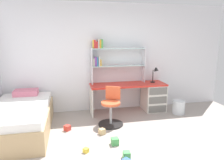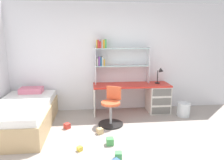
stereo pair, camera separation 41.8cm
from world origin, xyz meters
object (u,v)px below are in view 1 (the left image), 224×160
object	(u,v)px
toy_block_yellow_2	(86,150)
toy_block_natural_3	(102,131)
toy_block_green_4	(127,155)
desk_lamp	(156,72)
bookshelf_hutch	(111,57)
desk	(146,95)
waste_bin	(179,107)
bed_platform	(20,119)
swivel_chair	(111,110)
toy_block_green_5	(115,141)
toy_block_red_1	(67,128)

from	to	relation	value
toy_block_yellow_2	toy_block_natural_3	bearing A→B (deg)	58.59
toy_block_yellow_2	toy_block_green_4	xyz separation A→B (m)	(0.60, -0.29, 0.02)
desk_lamp	toy_block_green_4	world-z (taller)	desk_lamp
bookshelf_hutch	toy_block_green_4	bearing A→B (deg)	-95.05
bookshelf_hutch	toy_block_yellow_2	distance (m)	2.37
desk	toy_block_yellow_2	bearing A→B (deg)	-134.96
desk	waste_bin	xyz separation A→B (m)	(0.68, -0.38, -0.24)
bed_platform	waste_bin	distance (m)	3.52
swivel_chair	toy_block_natural_3	size ratio (longest dim) A/B	7.55
swivel_chair	toy_block_green_5	bearing A→B (deg)	-97.35
bed_platform	toy_block_green_4	bearing A→B (deg)	-35.94
toy_block_yellow_2	toy_block_green_5	size ratio (longest dim) A/B	0.63
swivel_chair	waste_bin	xyz separation A→B (m)	(1.72, 0.28, -0.15)
swivel_chair	toy_block_green_5	size ratio (longest dim) A/B	6.58
swivel_chair	toy_block_red_1	distance (m)	0.95
desk	desk_lamp	xyz separation A→B (m)	(0.23, 0.00, 0.56)
toy_block_yellow_2	toy_block_green_5	xyz separation A→B (m)	(0.51, 0.15, 0.02)
bed_platform	toy_block_yellow_2	bearing A→B (deg)	-40.30
desk_lamp	toy_block_red_1	xyz separation A→B (m)	(-2.18, -0.78, -0.91)
toy_block_red_1	toy_block_natural_3	size ratio (longest dim) A/B	1.01
desk	desk_lamp	world-z (taller)	desk_lamp
bed_platform	toy_block_natural_3	xyz separation A→B (m)	(1.52, -0.41, -0.22)
toy_block_green_5	bookshelf_hutch	bearing A→B (deg)	80.75
bookshelf_hutch	desk_lamp	size ratio (longest dim) A/B	3.44
toy_block_natural_3	toy_block_green_5	size ratio (longest dim) A/B	0.87
toy_block_green_5	toy_block_red_1	bearing A→B (deg)	137.55
toy_block_yellow_2	toy_block_red_1	bearing A→B (deg)	108.40
desk_lamp	waste_bin	size ratio (longest dim) A/B	1.20
bookshelf_hutch	toy_block_red_1	distance (m)	1.92
toy_block_natural_3	desk	bearing A→B (deg)	39.61
waste_bin	toy_block_red_1	world-z (taller)	waste_bin
desk	toy_block_green_4	xyz separation A→B (m)	(-1.06, -1.95, -0.34)
swivel_chair	toy_block_yellow_2	bearing A→B (deg)	-121.86
toy_block_green_4	toy_block_red_1	bearing A→B (deg)	127.26
swivel_chair	toy_block_green_5	xyz separation A→B (m)	(-0.11, -0.85, -0.25)
desk	bookshelf_hutch	xyz separation A→B (m)	(-0.87, 0.17, 0.94)
toy_block_green_5	toy_block_yellow_2	bearing A→B (deg)	-163.98
toy_block_yellow_2	waste_bin	bearing A→B (deg)	28.62
toy_block_green_4	toy_block_green_5	xyz separation A→B (m)	(-0.09, 0.43, 0.01)
bookshelf_hutch	desk_lamp	bearing A→B (deg)	-8.42
bookshelf_hutch	bed_platform	bearing A→B (deg)	-156.71
desk_lamp	waste_bin	bearing A→B (deg)	-40.32
waste_bin	swivel_chair	bearing A→B (deg)	-170.67
toy_block_natural_3	swivel_chair	bearing A→B (deg)	57.51
desk_lamp	toy_block_green_4	distance (m)	2.51
toy_block_red_1	toy_block_yellow_2	size ratio (longest dim) A/B	1.40
desk	bed_platform	distance (m)	2.90
toy_block_red_1	toy_block_green_5	world-z (taller)	toy_block_green_5
desk	waste_bin	bearing A→B (deg)	-29.13
desk_lamp	bed_platform	distance (m)	3.20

